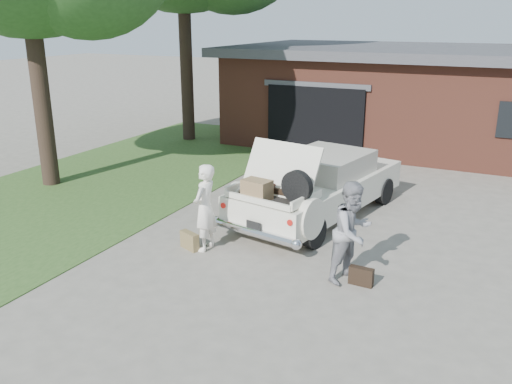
% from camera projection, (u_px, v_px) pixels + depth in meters
% --- Properties ---
extents(ground, '(90.00, 90.00, 0.00)m').
position_uv_depth(ground, '(242.00, 257.00, 10.11)').
color(ground, gray).
rests_on(ground, ground).
extents(grass_strip, '(6.00, 16.00, 0.02)m').
position_uv_depth(grass_strip, '(115.00, 179.00, 14.97)').
color(grass_strip, '#2D4C1E').
rests_on(grass_strip, ground).
extents(house, '(12.80, 7.80, 3.30)m').
position_uv_depth(house, '(416.00, 95.00, 19.01)').
color(house, brown).
rests_on(house, ground).
extents(sedan, '(2.76, 5.17, 1.92)m').
position_uv_depth(sedan, '(318.00, 185.00, 11.98)').
color(sedan, silver).
rests_on(sedan, ground).
extents(woman_left, '(0.44, 0.64, 1.69)m').
position_uv_depth(woman_left, '(205.00, 208.00, 10.20)').
color(woman_left, white).
rests_on(woman_left, ground).
extents(woman_right, '(0.94, 1.04, 1.74)m').
position_uv_depth(woman_right, '(353.00, 232.00, 8.98)').
color(woman_right, gray).
rests_on(woman_right, ground).
extents(suitcase_left, '(0.46, 0.30, 0.34)m').
position_uv_depth(suitcase_left, '(190.00, 241.00, 10.41)').
color(suitcase_left, olive).
rests_on(suitcase_left, ground).
extents(suitcase_right, '(0.41, 0.15, 0.32)m').
position_uv_depth(suitcase_right, '(361.00, 276.00, 9.01)').
color(suitcase_right, black).
rests_on(suitcase_right, ground).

